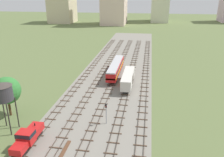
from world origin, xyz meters
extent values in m
plane|color=#5B6B3D|center=(0.00, 56.00, 0.00)|extent=(480.00, 480.00, 0.00)
cube|color=gray|center=(0.00, 56.00, 0.00)|extent=(23.35, 176.00, 0.01)
cube|color=#47382D|center=(-10.39, 57.00, 0.22)|extent=(0.07, 126.00, 0.15)
cube|color=#47382D|center=(-8.96, 57.00, 0.22)|extent=(0.07, 126.00, 0.15)
cube|color=brown|center=(-9.68, 19.50, 0.07)|extent=(2.40, 0.22, 0.14)
cube|color=brown|center=(-9.68, 22.50, 0.07)|extent=(2.40, 0.22, 0.14)
cube|color=brown|center=(-9.68, 25.50, 0.07)|extent=(2.40, 0.22, 0.14)
cube|color=brown|center=(-9.68, 28.50, 0.07)|extent=(2.40, 0.22, 0.14)
cube|color=brown|center=(-9.68, 31.50, 0.07)|extent=(2.40, 0.22, 0.14)
cube|color=brown|center=(-9.68, 34.50, 0.07)|extent=(2.40, 0.22, 0.14)
cube|color=brown|center=(-9.68, 37.50, 0.07)|extent=(2.40, 0.22, 0.14)
cube|color=brown|center=(-9.68, 40.50, 0.07)|extent=(2.40, 0.22, 0.14)
cube|color=brown|center=(-9.68, 43.50, 0.07)|extent=(2.40, 0.22, 0.14)
cube|color=brown|center=(-9.68, 46.50, 0.07)|extent=(2.40, 0.22, 0.14)
cube|color=brown|center=(-9.68, 49.50, 0.07)|extent=(2.40, 0.22, 0.14)
cube|color=brown|center=(-9.68, 52.50, 0.07)|extent=(2.40, 0.22, 0.14)
cube|color=brown|center=(-9.68, 55.50, 0.07)|extent=(2.40, 0.22, 0.14)
cube|color=brown|center=(-9.68, 58.50, 0.07)|extent=(2.40, 0.22, 0.14)
cube|color=brown|center=(-9.68, 61.50, 0.07)|extent=(2.40, 0.22, 0.14)
cube|color=brown|center=(-9.68, 64.50, 0.07)|extent=(2.40, 0.22, 0.14)
cube|color=brown|center=(-9.68, 67.50, 0.07)|extent=(2.40, 0.22, 0.14)
cube|color=brown|center=(-9.68, 70.50, 0.07)|extent=(2.40, 0.22, 0.14)
cube|color=brown|center=(-9.68, 73.50, 0.07)|extent=(2.40, 0.22, 0.14)
cube|color=brown|center=(-9.68, 76.50, 0.07)|extent=(2.40, 0.22, 0.14)
cube|color=brown|center=(-9.68, 79.50, 0.07)|extent=(2.40, 0.22, 0.14)
cube|color=brown|center=(-9.68, 82.50, 0.07)|extent=(2.40, 0.22, 0.14)
cube|color=brown|center=(-9.68, 85.50, 0.07)|extent=(2.40, 0.22, 0.14)
cube|color=brown|center=(-9.68, 88.50, 0.07)|extent=(2.40, 0.22, 0.14)
cube|color=brown|center=(-9.68, 91.50, 0.07)|extent=(2.40, 0.22, 0.14)
cube|color=brown|center=(-9.68, 94.50, 0.07)|extent=(2.40, 0.22, 0.14)
cube|color=brown|center=(-9.68, 97.50, 0.07)|extent=(2.40, 0.22, 0.14)
cube|color=brown|center=(-9.68, 100.50, 0.07)|extent=(2.40, 0.22, 0.14)
cube|color=brown|center=(-9.68, 103.50, 0.07)|extent=(2.40, 0.22, 0.14)
cube|color=brown|center=(-9.68, 106.50, 0.07)|extent=(2.40, 0.22, 0.14)
cube|color=brown|center=(-9.68, 109.50, 0.07)|extent=(2.40, 0.22, 0.14)
cube|color=brown|center=(-9.68, 112.50, 0.07)|extent=(2.40, 0.22, 0.14)
cube|color=brown|center=(-9.68, 115.50, 0.07)|extent=(2.40, 0.22, 0.14)
cube|color=brown|center=(-9.68, 118.50, 0.07)|extent=(2.40, 0.22, 0.14)
cube|color=#47382D|center=(-5.56, 57.00, 0.22)|extent=(0.07, 126.00, 0.15)
cube|color=#47382D|center=(-4.12, 57.00, 0.22)|extent=(0.07, 126.00, 0.15)
cube|color=brown|center=(-4.84, 22.50, 0.07)|extent=(2.40, 0.22, 0.14)
cube|color=brown|center=(-4.84, 25.50, 0.07)|extent=(2.40, 0.22, 0.14)
cube|color=brown|center=(-4.84, 28.50, 0.07)|extent=(2.40, 0.22, 0.14)
cube|color=brown|center=(-4.84, 31.50, 0.07)|extent=(2.40, 0.22, 0.14)
cube|color=brown|center=(-4.84, 34.50, 0.07)|extent=(2.40, 0.22, 0.14)
cube|color=brown|center=(-4.84, 37.50, 0.07)|extent=(2.40, 0.22, 0.14)
cube|color=brown|center=(-4.84, 40.50, 0.07)|extent=(2.40, 0.22, 0.14)
cube|color=brown|center=(-4.84, 43.50, 0.07)|extent=(2.40, 0.22, 0.14)
cube|color=brown|center=(-4.84, 46.50, 0.07)|extent=(2.40, 0.22, 0.14)
cube|color=brown|center=(-4.84, 49.50, 0.07)|extent=(2.40, 0.22, 0.14)
cube|color=brown|center=(-4.84, 52.50, 0.07)|extent=(2.40, 0.22, 0.14)
cube|color=brown|center=(-4.84, 55.50, 0.07)|extent=(2.40, 0.22, 0.14)
cube|color=brown|center=(-4.84, 58.50, 0.07)|extent=(2.40, 0.22, 0.14)
cube|color=brown|center=(-4.84, 61.50, 0.07)|extent=(2.40, 0.22, 0.14)
cube|color=brown|center=(-4.84, 64.50, 0.07)|extent=(2.40, 0.22, 0.14)
cube|color=brown|center=(-4.84, 67.50, 0.07)|extent=(2.40, 0.22, 0.14)
cube|color=brown|center=(-4.84, 70.50, 0.07)|extent=(2.40, 0.22, 0.14)
cube|color=brown|center=(-4.84, 73.50, 0.07)|extent=(2.40, 0.22, 0.14)
cube|color=brown|center=(-4.84, 76.50, 0.07)|extent=(2.40, 0.22, 0.14)
cube|color=brown|center=(-4.84, 79.50, 0.07)|extent=(2.40, 0.22, 0.14)
cube|color=brown|center=(-4.84, 82.50, 0.07)|extent=(2.40, 0.22, 0.14)
cube|color=brown|center=(-4.84, 85.50, 0.07)|extent=(2.40, 0.22, 0.14)
cube|color=brown|center=(-4.84, 88.50, 0.07)|extent=(2.40, 0.22, 0.14)
cube|color=brown|center=(-4.84, 91.50, 0.07)|extent=(2.40, 0.22, 0.14)
cube|color=brown|center=(-4.84, 94.50, 0.07)|extent=(2.40, 0.22, 0.14)
cube|color=brown|center=(-4.84, 97.50, 0.07)|extent=(2.40, 0.22, 0.14)
cube|color=brown|center=(-4.84, 100.50, 0.07)|extent=(2.40, 0.22, 0.14)
cube|color=brown|center=(-4.84, 103.50, 0.07)|extent=(2.40, 0.22, 0.14)
cube|color=brown|center=(-4.84, 106.50, 0.07)|extent=(2.40, 0.22, 0.14)
cube|color=brown|center=(-4.84, 109.50, 0.07)|extent=(2.40, 0.22, 0.14)
cube|color=brown|center=(-4.84, 112.50, 0.07)|extent=(2.40, 0.22, 0.14)
cube|color=brown|center=(-4.84, 115.50, 0.07)|extent=(2.40, 0.22, 0.14)
cube|color=brown|center=(-4.84, 118.50, 0.07)|extent=(2.40, 0.22, 0.14)
cube|color=#47382D|center=(-0.72, 57.00, 0.22)|extent=(0.07, 126.00, 0.15)
cube|color=#47382D|center=(0.72, 57.00, 0.22)|extent=(0.07, 126.00, 0.15)
cube|color=brown|center=(0.00, 22.50, 0.07)|extent=(2.40, 0.22, 0.14)
cube|color=brown|center=(0.00, 25.50, 0.07)|extent=(2.40, 0.22, 0.14)
cube|color=brown|center=(0.00, 28.50, 0.07)|extent=(2.40, 0.22, 0.14)
cube|color=brown|center=(0.00, 31.50, 0.07)|extent=(2.40, 0.22, 0.14)
cube|color=brown|center=(0.00, 34.50, 0.07)|extent=(2.40, 0.22, 0.14)
cube|color=brown|center=(0.00, 37.50, 0.07)|extent=(2.40, 0.22, 0.14)
cube|color=brown|center=(0.00, 40.50, 0.07)|extent=(2.40, 0.22, 0.14)
cube|color=brown|center=(0.00, 43.50, 0.07)|extent=(2.40, 0.22, 0.14)
cube|color=brown|center=(0.00, 46.50, 0.07)|extent=(2.40, 0.22, 0.14)
cube|color=brown|center=(0.00, 49.50, 0.07)|extent=(2.40, 0.22, 0.14)
cube|color=brown|center=(0.00, 52.50, 0.07)|extent=(2.40, 0.22, 0.14)
cube|color=brown|center=(0.00, 55.50, 0.07)|extent=(2.40, 0.22, 0.14)
cube|color=brown|center=(0.00, 58.50, 0.07)|extent=(2.40, 0.22, 0.14)
cube|color=brown|center=(0.00, 61.50, 0.07)|extent=(2.40, 0.22, 0.14)
cube|color=brown|center=(0.00, 64.50, 0.07)|extent=(2.40, 0.22, 0.14)
cube|color=brown|center=(0.00, 67.50, 0.07)|extent=(2.40, 0.22, 0.14)
cube|color=brown|center=(0.00, 70.50, 0.07)|extent=(2.40, 0.22, 0.14)
cube|color=brown|center=(0.00, 73.50, 0.07)|extent=(2.40, 0.22, 0.14)
cube|color=brown|center=(0.00, 76.50, 0.07)|extent=(2.40, 0.22, 0.14)
cube|color=brown|center=(0.00, 79.50, 0.07)|extent=(2.40, 0.22, 0.14)
cube|color=brown|center=(0.00, 82.50, 0.07)|extent=(2.40, 0.22, 0.14)
cube|color=brown|center=(0.00, 85.50, 0.07)|extent=(2.40, 0.22, 0.14)
cube|color=brown|center=(0.00, 88.50, 0.07)|extent=(2.40, 0.22, 0.14)
cube|color=brown|center=(0.00, 91.50, 0.07)|extent=(2.40, 0.22, 0.14)
cube|color=brown|center=(0.00, 94.50, 0.07)|extent=(2.40, 0.22, 0.14)
cube|color=brown|center=(0.00, 97.50, 0.07)|extent=(2.40, 0.22, 0.14)
cube|color=brown|center=(0.00, 100.50, 0.07)|extent=(2.40, 0.22, 0.14)
cube|color=brown|center=(0.00, 103.50, 0.07)|extent=(2.40, 0.22, 0.14)
cube|color=brown|center=(0.00, 106.50, 0.07)|extent=(2.40, 0.22, 0.14)
cube|color=brown|center=(0.00, 109.50, 0.07)|extent=(2.40, 0.22, 0.14)
cube|color=brown|center=(0.00, 112.50, 0.07)|extent=(2.40, 0.22, 0.14)
cube|color=brown|center=(0.00, 115.50, 0.07)|extent=(2.40, 0.22, 0.14)
cube|color=brown|center=(0.00, 118.50, 0.07)|extent=(2.40, 0.22, 0.14)
cube|color=#47382D|center=(4.12, 57.00, 0.22)|extent=(0.07, 126.00, 0.15)
cube|color=#47382D|center=(5.56, 57.00, 0.22)|extent=(0.07, 126.00, 0.15)
cube|color=brown|center=(4.84, 22.50, 0.07)|extent=(2.40, 0.22, 0.14)
cube|color=brown|center=(4.84, 25.50, 0.07)|extent=(2.40, 0.22, 0.14)
cube|color=brown|center=(4.84, 28.50, 0.07)|extent=(2.40, 0.22, 0.14)
cube|color=brown|center=(4.84, 31.50, 0.07)|extent=(2.40, 0.22, 0.14)
cube|color=brown|center=(4.84, 34.50, 0.07)|extent=(2.40, 0.22, 0.14)
cube|color=brown|center=(4.84, 37.50, 0.07)|extent=(2.40, 0.22, 0.14)
cube|color=brown|center=(4.84, 40.50, 0.07)|extent=(2.40, 0.22, 0.14)
cube|color=brown|center=(4.84, 43.50, 0.07)|extent=(2.40, 0.22, 0.14)
cube|color=brown|center=(4.84, 46.50, 0.07)|extent=(2.40, 0.22, 0.14)
cube|color=brown|center=(4.84, 49.50, 0.07)|extent=(2.40, 0.22, 0.14)
cube|color=brown|center=(4.84, 52.50, 0.07)|extent=(2.40, 0.22, 0.14)
cube|color=brown|center=(4.84, 55.50, 0.07)|extent=(2.40, 0.22, 0.14)
cube|color=brown|center=(4.84, 58.50, 0.07)|extent=(2.40, 0.22, 0.14)
cube|color=brown|center=(4.84, 61.50, 0.07)|extent=(2.40, 0.22, 0.14)
cube|color=brown|center=(4.84, 64.50, 0.07)|extent=(2.40, 0.22, 0.14)
cube|color=brown|center=(4.84, 67.50, 0.07)|extent=(2.40, 0.22, 0.14)
cube|color=brown|center=(4.84, 70.50, 0.07)|extent=(2.40, 0.22, 0.14)
cube|color=brown|center=(4.84, 73.50, 0.07)|extent=(2.40, 0.22, 0.14)
cube|color=brown|center=(4.84, 76.50, 0.07)|extent=(2.40, 0.22, 0.14)
cube|color=brown|center=(4.84, 79.50, 0.07)|extent=(2.40, 0.22, 0.14)
cube|color=brown|center=(4.84, 82.50, 0.07)|extent=(2.40, 0.22, 0.14)
cube|color=brown|center=(4.84, 85.50, 0.07)|extent=(2.40, 0.22, 0.14)
cube|color=brown|center=(4.84, 88.50, 0.07)|extent=(2.40, 0.22, 0.14)
cube|color=brown|center=(4.84, 91.50, 0.07)|extent=(2.40, 0.22, 0.14)
cube|color=brown|center=(4.84, 94.50, 0.07)|extent=(2.40, 0.22, 0.14)
cube|color=brown|center=(4.84, 97.50, 0.07)|extent=(2.40, 0.22, 0.14)
cube|color=brown|center=(4.84, 100.50, 0.07)|extent=(2.40, 0.22, 0.14)
cube|color=brown|center=(4.84, 103.50, 0.07)|extent=(2.40, 0.22, 0.14)
cube|color=brown|center=(4.84, 106.50, 0.07)|extent=(2.40, 0.22, 0.14)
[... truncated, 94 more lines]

